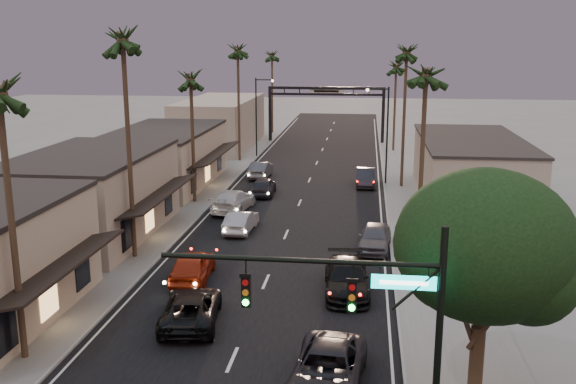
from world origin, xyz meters
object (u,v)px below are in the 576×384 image
(corner_tree, at_px, (487,252))
(palm_rc, at_px, (396,63))
(palm_rb, at_px, (407,48))
(palm_lc, at_px, (190,74))
(palm_ra, at_px, (426,69))
(traffic_signal, at_px, (375,312))
(oncoming_pickup, at_px, (191,308))
(curbside_black, at_px, (346,278))
(palm_far, at_px, (272,53))
(streetlight_left, at_px, (259,111))
(oncoming_red, at_px, (193,265))
(oncoming_silver, at_px, (241,221))
(streetlight_right, at_px, (384,127))
(arch, at_px, (326,100))
(palm_lb, at_px, (122,34))
(curbside_near, at_px, (327,370))
(palm_ld, at_px, (238,47))

(corner_tree, xyz_separation_m, palm_rc, (-0.88, 56.55, 4.49))
(palm_rb, bearing_deg, palm_rc, 90.00)
(palm_lc, bearing_deg, palm_ra, -34.90)
(traffic_signal, height_order, corner_tree, corner_tree)
(palm_rc, xyz_separation_m, oncoming_pickup, (-11.24, -50.69, -9.71))
(palm_rc, distance_m, curbside_black, 47.23)
(palm_rb, bearing_deg, corner_tree, -88.63)
(curbside_black, bearing_deg, palm_rb, 76.88)
(palm_ra, bearing_deg, palm_far, 107.38)
(streetlight_left, distance_m, palm_far, 20.96)
(palm_rc, height_order, oncoming_red, palm_rc)
(corner_tree, height_order, oncoming_silver, corner_tree)
(corner_tree, relative_size, palm_rb, 0.62)
(streetlight_right, relative_size, oncoming_red, 1.82)
(streetlight_right, bearing_deg, corner_tree, -86.11)
(palm_rc, relative_size, curbside_black, 2.18)
(palm_far, bearing_deg, corner_tree, -75.86)
(corner_tree, relative_size, palm_ra, 0.67)
(palm_ra, distance_m, palm_rb, 20.02)
(oncoming_red, height_order, oncoming_pickup, oncoming_red)
(streetlight_right, distance_m, palm_rb, 7.35)
(arch, bearing_deg, streetlight_left, -119.97)
(palm_lb, bearing_deg, curbside_near, -47.43)
(traffic_signal, xyz_separation_m, palm_rc, (2.91, 60.00, 5.39))
(traffic_signal, distance_m, palm_lb, 24.44)
(traffic_signal, distance_m, corner_tree, 5.20)
(oncoming_pickup, bearing_deg, streetlight_right, -114.50)
(palm_lc, bearing_deg, curbside_near, -65.49)
(palm_lb, xyz_separation_m, palm_rc, (17.20, 42.00, -2.92))
(palm_rb, bearing_deg, streetlight_left, 137.95)
(curbside_black, bearing_deg, streetlight_left, 101.76)
(palm_lb, xyz_separation_m, oncoming_silver, (5.39, 6.36, -12.64))
(streetlight_left, distance_m, palm_lb, 36.93)
(traffic_signal, bearing_deg, curbside_black, 94.99)
(oncoming_red, bearing_deg, corner_tree, 136.31)
(palm_rb, bearing_deg, palm_lb, -128.02)
(corner_tree, height_order, curbside_near, corner_tree)
(streetlight_left, xyz_separation_m, curbside_near, (10.99, -49.80, -4.54))
(curbside_near, xyz_separation_m, curbside_black, (0.40, 9.75, 0.02))
(palm_ra, xyz_separation_m, curbside_black, (-4.13, -6.05, -10.63))
(oncoming_silver, distance_m, curbside_near, 21.43)
(oncoming_red, bearing_deg, palm_rc, -109.38)
(corner_tree, xyz_separation_m, curbside_black, (-5.01, 10.50, -5.17))
(arch, distance_m, palm_rc, 11.59)
(streetlight_left, distance_m, curbside_near, 51.20)
(arch, xyz_separation_m, oncoming_red, (-4.08, -51.18, -4.69))
(palm_far, relative_size, curbside_near, 2.32)
(palm_ld, relative_size, palm_far, 1.08)
(traffic_signal, height_order, palm_rb, palm_rb)
(palm_ra, bearing_deg, palm_ld, 119.02)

